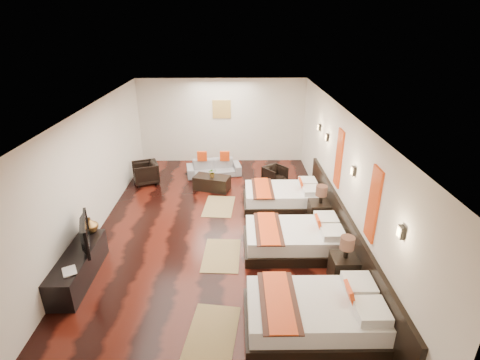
{
  "coord_description": "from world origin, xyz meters",
  "views": [
    {
      "loc": [
        0.45,
        -7.28,
        4.51
      ],
      "look_at": [
        0.55,
        0.51,
        1.1
      ],
      "focal_mm": 27.5,
      "sensor_mm": 36.0,
      "label": 1
    }
  ],
  "objects_px": {
    "bed_near": "(316,314)",
    "nightstand_b": "(320,210)",
    "tv_console": "(78,267)",
    "tv": "(81,234)",
    "nightstand_a": "(344,266)",
    "figurine": "(90,225)",
    "bed_mid": "(295,239)",
    "armchair_left": "(146,173)",
    "armchair_right": "(275,175)",
    "table_plant": "(212,173)",
    "sofa": "(214,168)",
    "coffee_table": "(212,183)",
    "bed_far": "(283,197)",
    "book": "(62,273)"
  },
  "relations": [
    {
      "from": "bed_near",
      "to": "nightstand_b",
      "type": "height_order",
      "value": "nightstand_b"
    },
    {
      "from": "tv_console",
      "to": "tv",
      "type": "bearing_deg",
      "value": 78.25
    },
    {
      "from": "nightstand_a",
      "to": "figurine",
      "type": "distance_m",
      "value": 5.04
    },
    {
      "from": "bed_mid",
      "to": "armchair_left",
      "type": "relative_size",
      "value": 2.92
    },
    {
      "from": "tv",
      "to": "armchair_left",
      "type": "bearing_deg",
      "value": -23.57
    },
    {
      "from": "armchair_right",
      "to": "table_plant",
      "type": "relative_size",
      "value": 2.29
    },
    {
      "from": "nightstand_a",
      "to": "sofa",
      "type": "distance_m",
      "value": 5.81
    },
    {
      "from": "armchair_left",
      "to": "nightstand_a",
      "type": "bearing_deg",
      "value": 25.23
    },
    {
      "from": "bed_near",
      "to": "armchair_left",
      "type": "relative_size",
      "value": 3.05
    },
    {
      "from": "bed_near",
      "to": "tv",
      "type": "height_order",
      "value": "tv"
    },
    {
      "from": "sofa",
      "to": "armchair_right",
      "type": "relative_size",
      "value": 2.83
    },
    {
      "from": "sofa",
      "to": "table_plant",
      "type": "bearing_deg",
      "value": -98.62
    },
    {
      "from": "tv",
      "to": "coffee_table",
      "type": "distance_m",
      "value": 4.39
    },
    {
      "from": "bed_near",
      "to": "figurine",
      "type": "bearing_deg",
      "value": 153.81
    },
    {
      "from": "bed_mid",
      "to": "armchair_right",
      "type": "bearing_deg",
      "value": 91.3
    },
    {
      "from": "bed_near",
      "to": "armchair_right",
      "type": "distance_m",
      "value": 5.64
    },
    {
      "from": "figurine",
      "to": "armchair_right",
      "type": "distance_m",
      "value": 5.47
    },
    {
      "from": "table_plant",
      "to": "armchair_right",
      "type": "bearing_deg",
      "value": 13.08
    },
    {
      "from": "bed_far",
      "to": "table_plant",
      "type": "xyz_separation_m",
      "value": [
        -1.91,
        1.02,
        0.27
      ]
    },
    {
      "from": "tv_console",
      "to": "bed_far",
      "type": "bearing_deg",
      "value": 34.9
    },
    {
      "from": "nightstand_a",
      "to": "book",
      "type": "relative_size",
      "value": 3.28
    },
    {
      "from": "bed_far",
      "to": "nightstand_b",
      "type": "relative_size",
      "value": 2.04
    },
    {
      "from": "armchair_right",
      "to": "sofa",
      "type": "bearing_deg",
      "value": 121.72
    },
    {
      "from": "nightstand_b",
      "to": "figurine",
      "type": "relative_size",
      "value": 3.05
    },
    {
      "from": "bed_mid",
      "to": "armchair_right",
      "type": "distance_m",
      "value": 3.47
    },
    {
      "from": "nightstand_a",
      "to": "armchair_left",
      "type": "height_order",
      "value": "nightstand_a"
    },
    {
      "from": "bed_far",
      "to": "bed_near",
      "type": "bearing_deg",
      "value": -89.97
    },
    {
      "from": "bed_mid",
      "to": "nightstand_b",
      "type": "relative_size",
      "value": 2.12
    },
    {
      "from": "nightstand_b",
      "to": "armchair_left",
      "type": "relative_size",
      "value": 1.37
    },
    {
      "from": "tv_console",
      "to": "armchair_right",
      "type": "xyz_separation_m",
      "value": [
        4.12,
        4.37,
        -0.01
      ]
    },
    {
      "from": "coffee_table",
      "to": "nightstand_a",
      "type": "bearing_deg",
      "value": -56.87
    },
    {
      "from": "sofa",
      "to": "table_plant",
      "type": "xyz_separation_m",
      "value": [
        0.02,
        -1.08,
        0.29
      ]
    },
    {
      "from": "figurine",
      "to": "armchair_left",
      "type": "relative_size",
      "value": 0.45
    },
    {
      "from": "nightstand_b",
      "to": "tv",
      "type": "xyz_separation_m",
      "value": [
        -4.89,
        -1.78,
        0.49
      ]
    },
    {
      "from": "table_plant",
      "to": "tv_console",
      "type": "bearing_deg",
      "value": -120.1
    },
    {
      "from": "tv_console",
      "to": "sofa",
      "type": "xyz_separation_m",
      "value": [
        2.27,
        5.03,
        -0.03
      ]
    },
    {
      "from": "tv",
      "to": "bed_mid",
      "type": "bearing_deg",
      "value": -101.47
    },
    {
      "from": "book",
      "to": "nightstand_a",
      "type": "bearing_deg",
      "value": 5.08
    },
    {
      "from": "bed_far",
      "to": "armchair_right",
      "type": "relative_size",
      "value": 3.41
    },
    {
      "from": "bed_far",
      "to": "figurine",
      "type": "distance_m",
      "value": 4.73
    },
    {
      "from": "bed_far",
      "to": "sofa",
      "type": "xyz_separation_m",
      "value": [
        -1.93,
        2.1,
        -0.02
      ]
    },
    {
      "from": "sofa",
      "to": "armchair_right",
      "type": "bearing_deg",
      "value": -29.43
    },
    {
      "from": "nightstand_a",
      "to": "coffee_table",
      "type": "distance_m",
      "value": 4.9
    },
    {
      "from": "armchair_right",
      "to": "bed_near",
      "type": "bearing_deg",
      "value": -127.95
    },
    {
      "from": "bed_mid",
      "to": "table_plant",
      "type": "distance_m",
      "value": 3.6
    },
    {
      "from": "nightstand_b",
      "to": "sofa",
      "type": "distance_m",
      "value": 4.03
    },
    {
      "from": "armchair_left",
      "to": "bed_far",
      "type": "bearing_deg",
      "value": 48.33
    },
    {
      "from": "nightstand_a",
      "to": "sofa",
      "type": "bearing_deg",
      "value": 117.46
    },
    {
      "from": "nightstand_a",
      "to": "armchair_left",
      "type": "bearing_deg",
      "value": 135.57
    },
    {
      "from": "bed_far",
      "to": "armchair_left",
      "type": "xyz_separation_m",
      "value": [
        -3.93,
        1.53,
        0.06
      ]
    }
  ]
}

